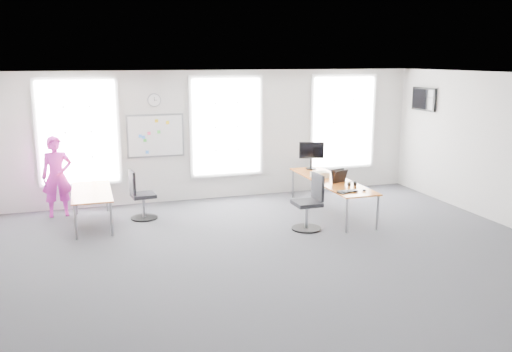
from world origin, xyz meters
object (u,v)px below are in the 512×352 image
object	(u,v)px
chair_left	(140,198)
person	(57,176)
desk_right	(331,182)
chair_right	(310,205)
monitor	(311,153)
headphones	(352,184)
keyboard	(347,192)
desk_left	(92,194)

from	to	relation	value
chair_left	person	world-z (taller)	person
desk_right	chair_right	bearing A→B (deg)	-133.07
monitor	headphones	bearing A→B (deg)	-70.48
person	headphones	xyz separation A→B (m)	(5.73, -2.12, -0.09)
desk_right	keyboard	distance (m)	1.10
desk_left	person	bearing A→B (deg)	127.81
headphones	keyboard	bearing A→B (deg)	-112.60
desk_left	headphones	bearing A→B (deg)	-14.03
chair_left	headphones	world-z (taller)	chair_left
monitor	keyboard	bearing A→B (deg)	-79.09
desk_left	keyboard	xyz separation A→B (m)	(4.75, -1.71, 0.09)
person	keyboard	world-z (taller)	person
desk_left	desk_right	bearing A→B (deg)	-7.18
monitor	chair_right	bearing A→B (deg)	-97.33
person	monitor	size ratio (longest dim) A/B	2.64
chair_right	chair_left	size ratio (longest dim) A/B	1.05
desk_left	keyboard	distance (m)	5.05
desk_left	headphones	world-z (taller)	headphones
desk_right	headphones	distance (m)	0.67
chair_right	person	xyz separation A→B (m)	(-4.68, 2.45, 0.37)
desk_right	desk_left	distance (m)	4.96
desk_right	person	distance (m)	5.78
keyboard	desk_right	bearing A→B (deg)	61.95
desk_left	chair_right	distance (m)	4.32
desk_right	monitor	size ratio (longest dim) A/B	4.54
desk_left	monitor	distance (m)	5.03
chair_right	headphones	distance (m)	1.14
keyboard	chair_left	bearing A→B (deg)	135.56
desk_left	monitor	world-z (taller)	monitor
chair_left	headphones	size ratio (longest dim) A/B	6.05
chair_right	headphones	xyz separation A→B (m)	(1.06, 0.32, 0.28)
desk_left	chair_left	bearing A→B (deg)	5.45
desk_left	headphones	xyz separation A→B (m)	(5.07, -1.27, 0.13)
keyboard	headphones	size ratio (longest dim) A/B	2.51
chair_right	chair_left	xyz separation A→B (m)	(-3.06, 1.68, -0.02)
person	monitor	xyz separation A→B (m)	(5.63, -0.27, 0.25)
desk_right	monitor	bearing A→B (deg)	87.64
keyboard	headphones	distance (m)	0.55
chair_right	headphones	bearing A→B (deg)	105.32
monitor	person	bearing A→B (deg)	-166.33
desk_right	person	bearing A→B (deg)	165.19
chair_right	person	size ratio (longest dim) A/B	0.64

